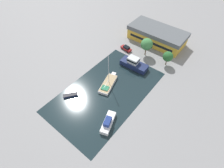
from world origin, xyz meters
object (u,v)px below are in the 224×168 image
at_px(small_dinghy, 70,95).
at_px(cabin_boat, 108,122).
at_px(quay_tree_by_water, 168,57).
at_px(parked_car, 126,48).
at_px(motor_cruiser, 134,64).
at_px(warehouse_building, 157,35).
at_px(quay_tree_near_building, 147,44).
at_px(sailboat_moored, 108,84).

xyz_separation_m(small_dinghy, cabin_boat, (15.16, -0.20, 0.63)).
height_order(quay_tree_by_water, small_dinghy, quay_tree_by_water).
distance_m(parked_car, small_dinghy, 29.20).
bearing_deg(quay_tree_by_water, motor_cruiser, -135.19).
bearing_deg(cabin_boat, warehouse_building, 82.57).
bearing_deg(quay_tree_near_building, parked_car, -163.12).
distance_m(quay_tree_by_water, parked_car, 16.45).
bearing_deg(motor_cruiser, warehouse_building, 1.86).
bearing_deg(cabin_boat, parked_car, 97.73).
bearing_deg(parked_car, quay_tree_near_building, -65.77).
bearing_deg(warehouse_building, sailboat_moored, -90.41).
bearing_deg(cabin_boat, quay_tree_near_building, 84.41).
distance_m(quay_tree_by_water, motor_cruiser, 11.97).
height_order(motor_cruiser, cabin_boat, motor_cruiser).
bearing_deg(warehouse_building, small_dinghy, -98.83).
relative_size(quay_tree_by_water, parked_car, 1.17).
height_order(warehouse_building, cabin_boat, warehouse_building).
height_order(quay_tree_near_building, motor_cruiser, quay_tree_near_building).
xyz_separation_m(parked_car, small_dinghy, (0.04, -29.20, -0.52)).
height_order(quay_tree_near_building, small_dinghy, quay_tree_near_building).
distance_m(quay_tree_near_building, small_dinghy, 32.54).
height_order(warehouse_building, motor_cruiser, warehouse_building).
bearing_deg(small_dinghy, motor_cruiser, 108.26).
distance_m(warehouse_building, cabin_boat, 43.02).
bearing_deg(warehouse_building, motor_cruiser, -85.69).
distance_m(warehouse_building, quay_tree_near_building, 10.63).
bearing_deg(quay_tree_near_building, small_dinghy, -103.01).
height_order(quay_tree_near_building, sailboat_moored, sailboat_moored).
height_order(quay_tree_near_building, cabin_boat, quay_tree_near_building).
xyz_separation_m(quay_tree_near_building, sailboat_moored, (-1.10, -20.66, -4.15)).
xyz_separation_m(motor_cruiser, small_dinghy, (-7.69, -22.98, -1.08)).
distance_m(warehouse_building, quay_tree_by_water, 14.51).
bearing_deg(quay_tree_near_building, cabin_boat, -75.96).
relative_size(warehouse_building, sailboat_moored, 1.88).
bearing_deg(motor_cruiser, quay_tree_near_building, -0.11).
relative_size(warehouse_building, quay_tree_near_building, 3.27).
distance_m(quay_tree_near_building, cabin_boat, 32.81).
relative_size(warehouse_building, parked_car, 4.82).
relative_size(parked_car, sailboat_moored, 0.39).
xyz_separation_m(sailboat_moored, small_dinghy, (-6.16, -10.75, -0.25)).
distance_m(quay_tree_by_water, cabin_boat, 31.60).
distance_m(parked_car, motor_cruiser, 9.94).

